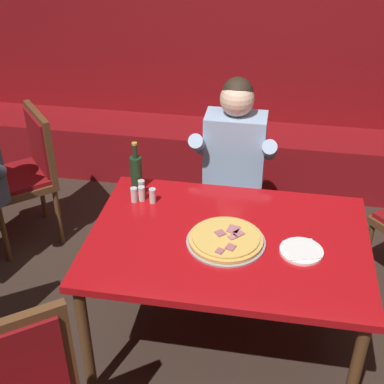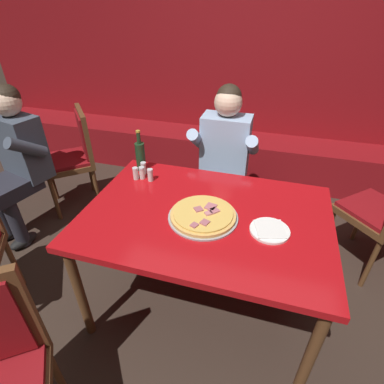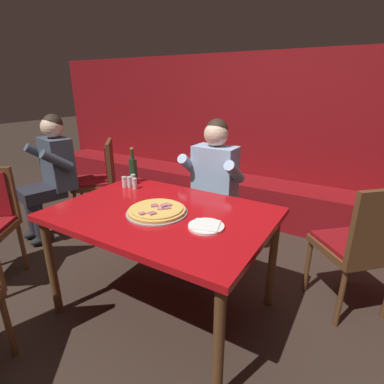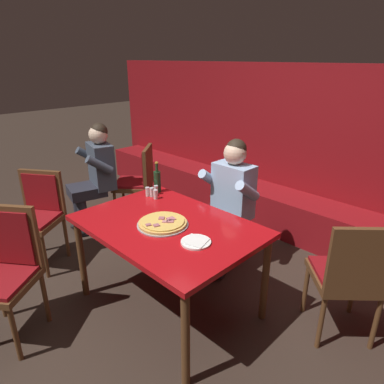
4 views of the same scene
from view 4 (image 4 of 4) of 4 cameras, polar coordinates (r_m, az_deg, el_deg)
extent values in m
plane|color=#33261E|center=(3.07, -3.69, -18.21)|extent=(24.00, 24.00, 0.00)
cube|color=maroon|center=(4.24, 18.72, 6.70)|extent=(6.80, 0.16, 1.90)
cube|color=maroon|center=(4.21, 15.56, -3.52)|extent=(6.46, 0.48, 0.46)
cylinder|color=brown|center=(3.11, -17.92, -10.47)|extent=(0.06, 0.06, 0.73)
cylinder|color=brown|center=(2.26, -1.09, -23.40)|extent=(0.06, 0.06, 0.73)
cylinder|color=brown|center=(3.50, -5.53, -5.58)|extent=(0.06, 0.06, 0.73)
cylinder|color=brown|center=(2.78, 12.10, -14.02)|extent=(0.06, 0.06, 0.73)
cube|color=#B20F14|center=(2.65, -4.08, -5.66)|extent=(1.39, 0.98, 0.04)
cylinder|color=#9E9EA3|center=(2.62, -4.89, -5.41)|extent=(0.39, 0.39, 0.01)
cylinder|color=#DBA856|center=(2.61, -4.90, -5.14)|extent=(0.37, 0.37, 0.02)
cylinder|color=#E0B251|center=(2.61, -4.91, -4.87)|extent=(0.33, 0.33, 0.01)
cube|color=#A85B66|center=(2.63, -5.09, -4.36)|extent=(0.06, 0.06, 0.01)
cube|color=#B76670|center=(2.62, -3.52, -4.49)|extent=(0.07, 0.07, 0.01)
cube|color=#A85B66|center=(2.53, -5.95, -5.53)|extent=(0.05, 0.06, 0.01)
cube|color=#C6757A|center=(2.58, -4.53, -4.95)|extent=(0.05, 0.05, 0.01)
cube|color=#A85B66|center=(2.54, -7.27, -5.44)|extent=(0.05, 0.05, 0.01)
cube|color=#B76670|center=(2.58, -3.67, -4.89)|extent=(0.07, 0.07, 0.01)
cylinder|color=white|center=(2.37, 0.65, -8.35)|extent=(0.21, 0.21, 0.01)
cube|color=white|center=(2.37, 0.65, -8.14)|extent=(0.19, 0.19, 0.01)
cylinder|color=#19381E|center=(3.22, -5.80, 1.71)|extent=(0.07, 0.07, 0.20)
cylinder|color=#19381E|center=(3.18, -5.90, 4.08)|extent=(0.03, 0.03, 0.08)
cylinder|color=#B29933|center=(3.16, -5.93, 4.88)|extent=(0.03, 0.03, 0.01)
cylinder|color=silver|center=(3.14, -6.71, -0.16)|extent=(0.04, 0.04, 0.07)
cylinder|color=#B23323|center=(3.14, -6.70, -0.40)|extent=(0.03, 0.03, 0.04)
cylinder|color=silver|center=(3.12, -6.74, 0.58)|extent=(0.04, 0.04, 0.01)
cylinder|color=silver|center=(3.18, -6.00, 0.23)|extent=(0.04, 0.04, 0.07)
cylinder|color=silver|center=(3.19, -5.99, -0.01)|extent=(0.03, 0.03, 0.04)
cylinder|color=silver|center=(3.17, -6.03, 0.95)|extent=(0.04, 0.04, 0.01)
cylinder|color=silver|center=(3.15, -7.41, -0.07)|extent=(0.04, 0.04, 0.07)
cylinder|color=#516B33|center=(3.16, -7.40, -0.31)|extent=(0.03, 0.03, 0.04)
cylinder|color=silver|center=(3.14, -7.45, 0.66)|extent=(0.04, 0.04, 0.01)
cylinder|color=silver|center=(3.08, -6.11, -0.52)|extent=(0.04, 0.04, 0.07)
cylinder|color=#28231E|center=(3.09, -6.10, -0.77)|extent=(0.03, 0.03, 0.04)
cylinder|color=silver|center=(3.07, -6.14, 0.22)|extent=(0.04, 0.04, 0.01)
ellipsoid|color=black|center=(3.46, 1.85, -12.05)|extent=(0.11, 0.24, 0.09)
ellipsoid|color=black|center=(3.35, 4.41, -13.36)|extent=(0.11, 0.24, 0.09)
cylinder|color=#282833|center=(3.36, 1.88, -9.42)|extent=(0.11, 0.11, 0.43)
cylinder|color=#282833|center=(3.25, 4.50, -10.69)|extent=(0.11, 0.11, 0.43)
cube|color=#282833|center=(3.23, 4.46, -5.15)|extent=(0.34, 0.40, 0.12)
cube|color=#9EBCE0|center=(3.26, 6.89, 0.24)|extent=(0.38, 0.22, 0.52)
cylinder|color=#9EBCE0|center=(3.31, 3.11, 2.15)|extent=(0.09, 0.30, 0.25)
cylinder|color=#9EBCE0|center=(3.05, 9.25, 0.18)|extent=(0.09, 0.30, 0.25)
sphere|color=beige|center=(3.15, 7.19, 6.43)|extent=(0.21, 0.21, 0.21)
sphere|color=#2D2319|center=(3.15, 7.39, 7.09)|extent=(0.19, 0.19, 0.19)
cylinder|color=brown|center=(3.14, 25.28, -14.45)|extent=(0.04, 0.04, 0.44)
cylinder|color=brown|center=(3.01, 18.41, -15.02)|extent=(0.04, 0.04, 0.44)
cylinder|color=brown|center=(2.87, 28.27, -18.76)|extent=(0.04, 0.04, 0.44)
cylinder|color=brown|center=(2.73, 20.69, -19.70)|extent=(0.04, 0.04, 0.44)
cube|color=brown|center=(2.79, 23.93, -12.89)|extent=(0.62, 0.62, 0.05)
cube|color=maroon|center=(2.77, 24.06, -12.21)|extent=(0.57, 0.57, 0.03)
cube|color=brown|center=(2.50, 26.51, -10.35)|extent=(0.35, 0.33, 0.48)
cube|color=maroon|center=(2.52, 26.28, -10.06)|extent=(0.28, 0.27, 0.40)
cylinder|color=brown|center=(2.76, -27.39, -20.31)|extent=(0.04, 0.04, 0.45)
cylinder|color=brown|center=(3.20, -29.32, -14.50)|extent=(0.04, 0.04, 0.45)
cylinder|color=brown|center=(3.00, -23.27, -15.86)|extent=(0.04, 0.04, 0.45)
cube|color=brown|center=(2.84, -29.35, -13.23)|extent=(0.62, 0.62, 0.05)
cube|color=brown|center=(2.84, -28.03, -6.53)|extent=(0.38, 0.30, 0.50)
cube|color=maroon|center=(2.83, -28.31, -6.76)|extent=(0.30, 0.24, 0.42)
cylinder|color=brown|center=(3.74, -28.22, -8.91)|extent=(0.04, 0.04, 0.45)
cylinder|color=brown|center=(3.53, -23.29, -9.87)|extent=(0.04, 0.04, 0.45)
cylinder|color=brown|center=(4.00, -24.97, -6.33)|extent=(0.04, 0.04, 0.45)
cylinder|color=brown|center=(3.80, -20.23, -7.06)|extent=(0.04, 0.04, 0.45)
cube|color=brown|center=(3.65, -24.78, -4.59)|extent=(0.61, 0.61, 0.05)
cube|color=maroon|center=(3.64, -24.88, -4.02)|extent=(0.56, 0.56, 0.03)
cube|color=brown|center=(3.71, -23.67, 0.11)|extent=(0.39, 0.28, 0.44)
cube|color=maroon|center=(3.69, -23.87, -0.03)|extent=(0.31, 0.22, 0.37)
cylinder|color=brown|center=(4.62, -11.36, -0.89)|extent=(0.04, 0.04, 0.45)
cylinder|color=brown|center=(4.28, -12.62, -2.83)|extent=(0.04, 0.04, 0.45)
cylinder|color=brown|center=(4.54, -6.72, -1.02)|extent=(0.04, 0.04, 0.45)
cylinder|color=brown|center=(4.19, -7.62, -3.02)|extent=(0.04, 0.04, 0.45)
cube|color=brown|center=(4.31, -9.79, 1.15)|extent=(0.62, 0.62, 0.05)
cube|color=maroon|center=(4.30, -9.82, 1.65)|extent=(0.57, 0.57, 0.03)
cube|color=brown|center=(4.19, -7.34, 4.36)|extent=(0.32, 0.36, 0.46)
cube|color=maroon|center=(4.19, -7.67, 4.37)|extent=(0.26, 0.29, 0.39)
ellipsoid|color=black|center=(4.42, -18.07, -5.21)|extent=(0.17, 0.26, 0.09)
ellipsoid|color=black|center=(4.24, -17.43, -6.29)|extent=(0.17, 0.26, 0.09)
cylinder|color=#282833|center=(4.34, -18.35, -3.03)|extent=(0.11, 0.11, 0.43)
cylinder|color=#282833|center=(4.16, -17.71, -4.04)|extent=(0.11, 0.11, 0.43)
cube|color=#282833|center=(4.17, -17.15, 0.24)|extent=(0.43, 0.47, 0.12)
cube|color=#424C5B|center=(4.13, -14.88, 4.26)|extent=(0.42, 0.31, 0.52)
cylinder|color=#424C5B|center=(4.29, -16.86, 5.82)|extent=(0.16, 0.31, 0.25)
cylinder|color=#424C5B|center=(3.88, -15.18, 4.37)|extent=(0.16, 0.31, 0.25)
sphere|color=beige|center=(4.04, -15.38, 9.20)|extent=(0.21, 0.21, 0.21)
sphere|color=#2D2319|center=(4.03, -15.23, 9.72)|extent=(0.19, 0.19, 0.19)
camera|label=1|loc=(1.76, -72.14, 21.67)|focal=50.00mm
camera|label=2|loc=(1.51, -37.82, 11.55)|focal=28.00mm
camera|label=3|loc=(0.82, -31.95, -12.26)|focal=28.00mm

